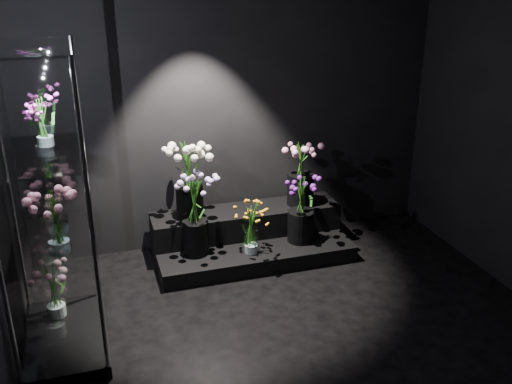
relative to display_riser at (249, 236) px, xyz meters
name	(u,v)px	position (x,y,z in m)	size (l,w,h in m)	color
floor	(310,353)	(-0.03, -1.63, -0.17)	(4.00, 4.00, 0.00)	black
wall_back	(235,103)	(-0.03, 0.37, 1.23)	(4.00, 4.00, 0.00)	black
display_riser	(249,236)	(0.00, 0.00, 0.00)	(1.84, 0.82, 0.41)	black
display_case	(47,210)	(-1.71, -1.00, 0.92)	(0.59, 0.99, 2.17)	black
bouquet_orange_bells	(251,228)	(-0.07, -0.30, 0.23)	(0.30, 0.30, 0.48)	white
bouquet_lilac	(195,211)	(-0.55, -0.16, 0.41)	(0.41, 0.41, 0.73)	black
bouquet_purple	(301,206)	(0.45, -0.20, 0.35)	(0.44, 0.44, 0.65)	black
bouquet_cream_roses	(188,174)	(-0.55, 0.09, 0.67)	(0.44, 0.44, 0.75)	black
bouquet_pink_roses	(301,169)	(0.55, 0.08, 0.61)	(0.47, 0.47, 0.66)	black
bouquet_case_pink	(56,219)	(-1.65, -1.17, 0.92)	(0.40, 0.40, 0.47)	white
bouquet_case_magenta	(43,120)	(-1.67, -0.83, 1.50)	(0.29, 0.29, 0.34)	white
bouquet_case_base_pink	(53,287)	(-1.77, -0.75, 0.19)	(0.37, 0.37, 0.48)	white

